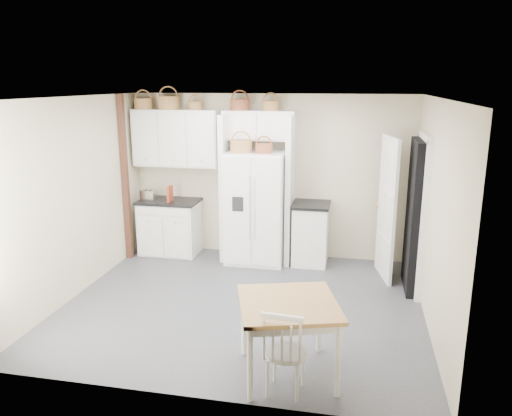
# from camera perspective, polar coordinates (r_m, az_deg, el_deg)

# --- Properties ---
(floor) EXTENTS (4.50, 4.50, 0.00)m
(floor) POSITION_cam_1_polar(r_m,az_deg,el_deg) (6.54, -1.49, -10.90)
(floor) COLOR #3B3C43
(floor) RESTS_ON ground
(ceiling) EXTENTS (4.50, 4.50, 0.00)m
(ceiling) POSITION_cam_1_polar(r_m,az_deg,el_deg) (5.92, -1.65, 12.50)
(ceiling) COLOR white
(ceiling) RESTS_ON wall_back
(wall_back) EXTENTS (4.50, 0.00, 4.50)m
(wall_back) POSITION_cam_1_polar(r_m,az_deg,el_deg) (8.02, 1.66, 3.62)
(wall_back) COLOR #C2B396
(wall_back) RESTS_ON floor
(wall_left) EXTENTS (0.00, 4.00, 4.00)m
(wall_left) POSITION_cam_1_polar(r_m,az_deg,el_deg) (6.95, -19.94, 1.10)
(wall_left) COLOR #C2B396
(wall_left) RESTS_ON floor
(wall_right) EXTENTS (0.00, 4.00, 4.00)m
(wall_right) POSITION_cam_1_polar(r_m,az_deg,el_deg) (6.02, 19.78, -0.84)
(wall_right) COLOR #C2B396
(wall_right) RESTS_ON floor
(refrigerator) EXTENTS (0.90, 0.72, 1.74)m
(refrigerator) POSITION_cam_1_polar(r_m,az_deg,el_deg) (7.77, 0.06, 0.05)
(refrigerator) COLOR white
(refrigerator) RESTS_ON floor
(base_cab_left) EXTENTS (0.93, 0.59, 0.86)m
(base_cab_left) POSITION_cam_1_polar(r_m,az_deg,el_deg) (8.37, -9.79, -2.24)
(base_cab_left) COLOR white
(base_cab_left) RESTS_ON floor
(base_cab_right) EXTENTS (0.52, 0.63, 0.92)m
(base_cab_right) POSITION_cam_1_polar(r_m,az_deg,el_deg) (7.85, 6.26, -3.02)
(base_cab_right) COLOR white
(base_cab_right) RESTS_ON floor
(dining_table) EXTENTS (1.14, 1.14, 0.76)m
(dining_table) POSITION_cam_1_polar(r_m,az_deg,el_deg) (4.97, 3.66, -14.64)
(dining_table) COLOR brown
(dining_table) RESTS_ON floor
(windsor_chair) EXTENTS (0.42, 0.39, 0.79)m
(windsor_chair) POSITION_cam_1_polar(r_m,az_deg,el_deg) (4.70, 3.42, -16.24)
(windsor_chair) COLOR white
(windsor_chair) RESTS_ON floor
(counter_left) EXTENTS (0.97, 0.63, 0.04)m
(counter_left) POSITION_cam_1_polar(r_m,az_deg,el_deg) (8.26, -9.92, 0.77)
(counter_left) COLOR black
(counter_left) RESTS_ON base_cab_left
(counter_right) EXTENTS (0.57, 0.67, 0.04)m
(counter_right) POSITION_cam_1_polar(r_m,az_deg,el_deg) (7.72, 6.36, 0.39)
(counter_right) COLOR black
(counter_right) RESTS_ON base_cab_right
(toaster) EXTENTS (0.26, 0.17, 0.17)m
(toaster) POSITION_cam_1_polar(r_m,az_deg,el_deg) (8.27, -12.18, 1.42)
(toaster) COLOR silver
(toaster) RESTS_ON counter_left
(cookbook_red) EXTENTS (0.05, 0.17, 0.25)m
(cookbook_red) POSITION_cam_1_polar(r_m,az_deg,el_deg) (8.13, -9.81, 1.62)
(cookbook_red) COLOR #963821
(cookbook_red) RESTS_ON counter_left
(cookbook_cream) EXTENTS (0.06, 0.16, 0.24)m
(cookbook_cream) POSITION_cam_1_polar(r_m,az_deg,el_deg) (8.14, -9.91, 1.58)
(cookbook_cream) COLOR beige
(cookbook_cream) RESTS_ON counter_left
(basket_upper_a) EXTENTS (0.30, 0.30, 0.17)m
(basket_upper_a) POSITION_cam_1_polar(r_m,az_deg,el_deg) (8.32, -12.73, 11.55)
(basket_upper_a) COLOR olive
(basket_upper_a) RESTS_ON upper_cabinet
(basket_upper_b) EXTENTS (0.35, 0.35, 0.21)m
(basket_upper_b) POSITION_cam_1_polar(r_m,az_deg,el_deg) (8.16, -9.96, 11.76)
(basket_upper_b) COLOR olive
(basket_upper_b) RESTS_ON upper_cabinet
(basket_upper_c) EXTENTS (0.22, 0.22, 0.13)m
(basket_upper_c) POSITION_cam_1_polar(r_m,az_deg,el_deg) (8.01, -6.95, 11.54)
(basket_upper_c) COLOR olive
(basket_upper_c) RESTS_ON upper_cabinet
(basket_bridge_a) EXTENTS (0.30, 0.30, 0.17)m
(basket_bridge_a) POSITION_cam_1_polar(r_m,az_deg,el_deg) (7.81, -1.86, 11.72)
(basket_bridge_a) COLOR #632D12
(basket_bridge_a) RESTS_ON bridge_cabinet
(basket_bridge_b) EXTENTS (0.26, 0.26, 0.15)m
(basket_bridge_b) POSITION_cam_1_polar(r_m,az_deg,el_deg) (7.72, 1.70, 11.62)
(basket_bridge_b) COLOR olive
(basket_bridge_b) RESTS_ON bridge_cabinet
(basket_fridge_a) EXTENTS (0.33, 0.33, 0.17)m
(basket_fridge_a) POSITION_cam_1_polar(r_m,az_deg,el_deg) (7.54, -1.71, 7.03)
(basket_fridge_a) COLOR olive
(basket_fridge_a) RESTS_ON refrigerator
(basket_fridge_b) EXTENTS (0.26, 0.26, 0.14)m
(basket_fridge_b) POSITION_cam_1_polar(r_m,az_deg,el_deg) (7.47, 0.92, 6.83)
(basket_fridge_b) COLOR #632D12
(basket_fridge_b) RESTS_ON refrigerator
(upper_cabinet) EXTENTS (1.40, 0.34, 0.90)m
(upper_cabinet) POSITION_cam_1_polar(r_m,az_deg,el_deg) (8.16, -9.06, 7.90)
(upper_cabinet) COLOR white
(upper_cabinet) RESTS_ON wall_back
(bridge_cabinet) EXTENTS (1.12, 0.34, 0.45)m
(bridge_cabinet) POSITION_cam_1_polar(r_m,az_deg,el_deg) (7.77, 0.38, 9.43)
(bridge_cabinet) COLOR white
(bridge_cabinet) RESTS_ON wall_back
(fridge_panel_left) EXTENTS (0.08, 0.60, 2.30)m
(fridge_panel_left) POSITION_cam_1_polar(r_m,az_deg,el_deg) (7.90, -3.45, 2.33)
(fridge_panel_left) COLOR white
(fridge_panel_left) RESTS_ON floor
(fridge_panel_right) EXTENTS (0.08, 0.60, 2.30)m
(fridge_panel_right) POSITION_cam_1_polar(r_m,az_deg,el_deg) (7.71, 3.91, 2.02)
(fridge_panel_right) COLOR white
(fridge_panel_right) RESTS_ON floor
(trim_post) EXTENTS (0.09, 0.09, 2.60)m
(trim_post) POSITION_cam_1_polar(r_m,az_deg,el_deg) (8.09, -14.74, 3.24)
(trim_post) COLOR #391E18
(trim_post) RESTS_ON floor
(doorway_void) EXTENTS (0.18, 0.85, 2.05)m
(doorway_void) POSITION_cam_1_polar(r_m,az_deg,el_deg) (7.04, 17.78, -0.88)
(doorway_void) COLOR black
(doorway_void) RESTS_ON floor
(door_slab) EXTENTS (0.21, 0.79, 2.05)m
(door_slab) POSITION_cam_1_polar(r_m,az_deg,el_deg) (7.33, 14.72, -0.07)
(door_slab) COLOR white
(door_slab) RESTS_ON floor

